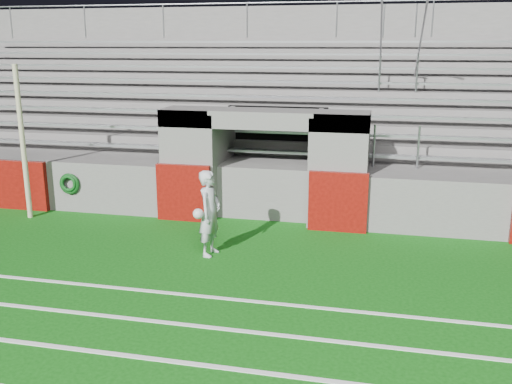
# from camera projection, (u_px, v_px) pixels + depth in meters

# --- Properties ---
(ground) EXTENTS (90.00, 90.00, 0.00)m
(ground) POSITION_uv_depth(u_px,v_px,m) (223.00, 274.00, 10.38)
(ground) COLOR #0D4F0D
(ground) RESTS_ON ground
(field_post) EXTENTS (0.12, 0.12, 3.62)m
(field_post) POSITION_uv_depth(u_px,v_px,m) (23.00, 143.00, 13.33)
(field_post) COLOR #C0B98E
(field_post) RESTS_ON ground
(stadium_structure) EXTENTS (26.00, 8.48, 5.42)m
(stadium_structure) POSITION_uv_depth(u_px,v_px,m) (294.00, 130.00, 17.52)
(stadium_structure) COLOR #5C5957
(stadium_structure) RESTS_ON ground
(goalkeeper_with_ball) EXTENTS (0.49, 0.73, 1.71)m
(goalkeeper_with_ball) POSITION_uv_depth(u_px,v_px,m) (210.00, 213.00, 11.13)
(goalkeeper_with_ball) COLOR #B2B5BC
(goalkeeper_with_ball) RESTS_ON ground
(hose_coil) EXTENTS (0.53, 0.14, 0.53)m
(hose_coil) POSITION_uv_depth(u_px,v_px,m) (69.00, 184.00, 13.98)
(hose_coil) COLOR #0C3E11
(hose_coil) RESTS_ON ground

